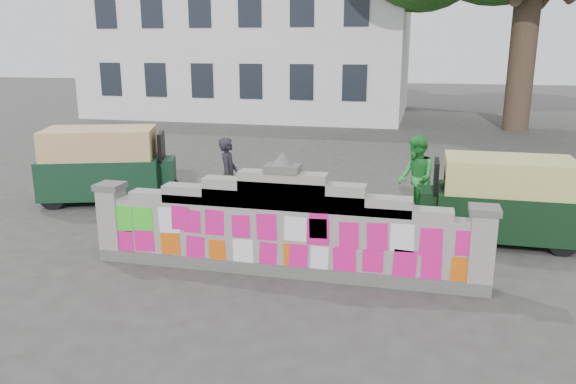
% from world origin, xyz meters
% --- Properties ---
extents(ground, '(100.00, 100.00, 0.00)m').
position_xyz_m(ground, '(0.00, 0.00, 0.00)').
color(ground, '#383533').
rests_on(ground, ground).
extents(parapet_wall, '(6.48, 0.44, 2.01)m').
position_xyz_m(parapet_wall, '(-0.00, -0.01, 0.75)').
color(parapet_wall, '#4C4C49').
rests_on(parapet_wall, ground).
extents(building, '(16.00, 10.00, 8.90)m').
position_xyz_m(building, '(-7.00, 21.98, 4.01)').
color(building, silver).
rests_on(building, ground).
extents(cyclist_bike, '(1.82, 0.91, 0.92)m').
position_xyz_m(cyclist_bike, '(-1.72, 2.30, 0.46)').
color(cyclist_bike, black).
rests_on(cyclist_bike, ground).
extents(cyclist_rider, '(0.47, 0.62, 1.55)m').
position_xyz_m(cyclist_rider, '(-1.72, 2.30, 0.78)').
color(cyclist_rider, black).
rests_on(cyclist_rider, ground).
extents(pedestrian, '(0.92, 1.05, 1.81)m').
position_xyz_m(pedestrian, '(1.99, 3.40, 0.91)').
color(pedestrian, green).
rests_on(pedestrian, ground).
extents(rickshaw_left, '(3.22, 2.26, 1.73)m').
position_xyz_m(rickshaw_left, '(-5.13, 3.29, 0.90)').
color(rickshaw_left, '#10311D').
rests_on(rickshaw_left, ground).
extents(rickshaw_right, '(2.89, 1.34, 1.60)m').
position_xyz_m(rickshaw_right, '(3.58, 2.47, 0.83)').
color(rickshaw_right, black).
rests_on(rickshaw_right, ground).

